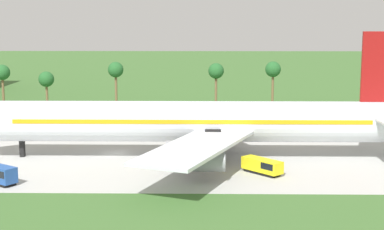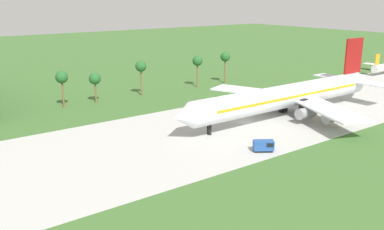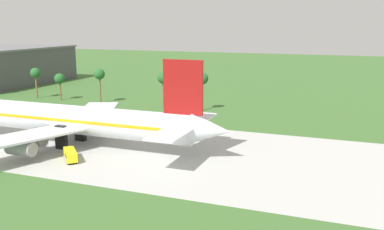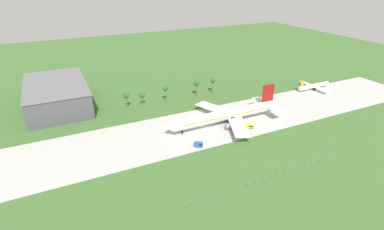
{
  "view_description": "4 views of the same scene",
  "coord_description": "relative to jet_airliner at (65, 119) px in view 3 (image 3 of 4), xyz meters",
  "views": [
    {
      "loc": [
        13.85,
        -92.04,
        21.41
      ],
      "look_at": [
        12.37,
        -2.66,
        6.7
      ],
      "focal_mm": 55.0,
      "sensor_mm": 36.0,
      "label": 1
    },
    {
      "loc": [
        -75.08,
        -77.31,
        31.6
      ],
      "look_at": [
        -19.29,
        -2.66,
        5.7
      ],
      "focal_mm": 40.0,
      "sensor_mm": 36.0,
      "label": 2
    },
    {
      "loc": [
        72.64,
        -78.53,
        26.31
      ],
      "look_at": [
        44.03,
        -2.66,
        8.84
      ],
      "focal_mm": 40.0,
      "sensor_mm": 36.0,
      "label": 3
    },
    {
      "loc": [
        -71.03,
        -132.95,
        78.9
      ],
      "look_at": [
        -4.54,
        5.0,
        6.0
      ],
      "focal_mm": 28.0,
      "sensor_mm": 36.0,
      "label": 4
    }
  ],
  "objects": [
    {
      "name": "catering_van",
      "position": [
        8.38,
        -9.81,
        -4.51
      ],
      "size": [
        5.65,
        5.86,
        2.09
      ],
      "color": "black",
      "rests_on": "ground_plane"
    },
    {
      "name": "palm_tree_row",
      "position": [
        -16.62,
        45.53,
        3.25
      ],
      "size": [
        66.16,
        3.6,
        11.71
      ],
      "color": "brown",
      "rests_on": "ground_plane"
    },
    {
      "name": "jet_airliner",
      "position": [
        0.0,
        0.0,
        0.0
      ],
      "size": [
        76.18,
        52.18,
        19.5
      ],
      "color": "silver",
      "rests_on": "ground_plane"
    },
    {
      "name": "terminal_building",
      "position": [
        -85.59,
        68.96,
        2.35
      ],
      "size": [
        36.72,
        61.2,
        15.96
      ],
      "color": "#47474C",
      "rests_on": "ground_plane"
    },
    {
      "name": "ground_plane",
      "position": [
        -14.09,
        2.66,
        -5.65
      ],
      "size": [
        600.0,
        600.0,
        0.0
      ],
      "primitive_type": "plane",
      "color": "#3D662D"
    },
    {
      "name": "taxiway_strip",
      "position": [
        -14.09,
        2.66,
        -5.64
      ],
      "size": [
        320.0,
        44.0,
        0.02
      ],
      "color": "#B2B2AD",
      "rests_on": "ground_plane"
    }
  ]
}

